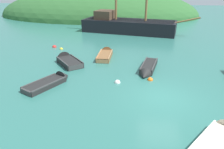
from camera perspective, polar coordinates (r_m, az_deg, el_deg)
ground_plane at (r=12.60m, az=13.21°, el=-6.07°), size 120.00×120.00×0.00m
shore_hill at (r=46.34m, az=-3.64°, el=15.50°), size 40.08×23.86×10.67m
sailing_ship at (r=29.20m, az=4.16°, el=12.34°), size 14.79×6.09×13.09m
rowboat_near_dock at (r=10.03m, az=26.36°, el=-15.61°), size 3.23×3.75×1.05m
rowboat_outer_right at (r=19.28m, az=-1.72°, el=5.25°), size 1.09×3.50×1.03m
rowboat_outer_left at (r=16.20m, az=9.50°, el=1.47°), size 1.61×3.76×0.87m
rowboat_center at (r=17.96m, az=-11.81°, el=3.48°), size 3.02×3.31×1.23m
rowboat_portside at (r=14.46m, az=-15.72°, el=-1.99°), size 2.51×3.47×1.03m
buoy_orange at (r=14.69m, az=10.11°, el=-1.46°), size 0.38×0.38×0.38m
buoy_white at (r=14.09m, az=1.44°, el=-2.18°), size 0.39×0.39×0.39m
buoy_red at (r=22.91m, az=-15.07°, el=7.03°), size 0.43×0.43×0.43m
buoy_yellow at (r=22.05m, az=-13.33°, el=6.59°), size 0.32×0.32×0.32m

